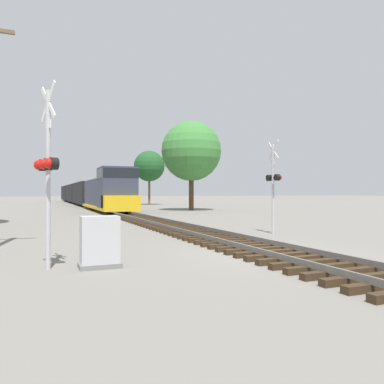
% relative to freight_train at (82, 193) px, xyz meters
% --- Properties ---
extents(ground_plane, '(400.00, 400.00, 0.00)m').
position_rel_freight_train_xyz_m(ground_plane, '(0.00, -53.33, -1.82)').
color(ground_plane, slate).
extents(rail_track_bed, '(2.60, 160.00, 0.31)m').
position_rel_freight_train_xyz_m(rail_track_bed, '(0.00, -53.33, -1.68)').
color(rail_track_bed, '#382819').
rests_on(rail_track_bed, ground).
extents(freight_train, '(3.15, 65.60, 4.19)m').
position_rel_freight_train_xyz_m(freight_train, '(0.00, 0.00, 0.00)').
color(freight_train, '#33384C').
rests_on(freight_train, ground).
extents(crossing_signal_near, '(0.58, 1.00, 4.61)m').
position_rel_freight_train_xyz_m(crossing_signal_near, '(-6.37, -53.27, 0.73)').
color(crossing_signal_near, '#B7B7BC').
rests_on(crossing_signal_near, ground).
extents(crossing_signal_far, '(0.36, 1.01, 4.32)m').
position_rel_freight_train_xyz_m(crossing_signal_far, '(3.53, -48.58, 0.64)').
color(crossing_signal_far, '#B7B7BC').
rests_on(crossing_signal_far, ground).
extents(relay_cabinet, '(1.03, 0.67, 1.31)m').
position_rel_freight_train_xyz_m(relay_cabinet, '(-5.12, -53.52, -1.17)').
color(relay_cabinet, slate).
rests_on(relay_cabinet, ground).
extents(tree_mid_background, '(6.43, 6.43, 9.61)m').
position_rel_freight_train_xyz_m(tree_mid_background, '(8.65, -25.96, 4.56)').
color(tree_mid_background, '#473521').
rests_on(tree_mid_background, ground).
extents(tree_deep_background, '(4.89, 4.89, 8.60)m').
position_rel_freight_train_xyz_m(tree_deep_background, '(9.73, -5.63, 4.32)').
color(tree_deep_background, brown).
rests_on(tree_deep_background, ground).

